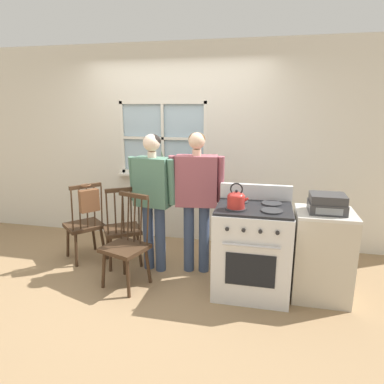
{
  "coord_description": "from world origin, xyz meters",
  "views": [
    {
      "loc": [
        1.21,
        -3.18,
        1.9
      ],
      "look_at": [
        0.44,
        0.25,
        1.0
      ],
      "focal_mm": 32.0,
      "sensor_mm": 36.0,
      "label": 1
    }
  ],
  "objects_px": {
    "person_elderly_left": "(153,191)",
    "kettle": "(236,199)",
    "side_counter": "(322,255)",
    "chair_by_window": "(85,225)",
    "potted_plant": "(162,168)",
    "chair_near_wall": "(122,230)",
    "handbag": "(89,200)",
    "chair_center_cluster": "(126,247)",
    "stereo": "(327,204)",
    "person_teen_center": "(197,191)",
    "stove": "(252,249)"
  },
  "relations": [
    {
      "from": "side_counter",
      "to": "chair_near_wall",
      "type": "bearing_deg",
      "value": 173.79
    },
    {
      "from": "stove",
      "to": "handbag",
      "type": "bearing_deg",
      "value": 174.38
    },
    {
      "from": "chair_by_window",
      "to": "person_elderly_left",
      "type": "relative_size",
      "value": 0.62
    },
    {
      "from": "person_teen_center",
      "to": "handbag",
      "type": "height_order",
      "value": "person_teen_center"
    },
    {
      "from": "chair_center_cluster",
      "to": "stereo",
      "type": "xyz_separation_m",
      "value": [
        1.99,
        0.2,
        0.55
      ]
    },
    {
      "from": "person_elderly_left",
      "to": "kettle",
      "type": "bearing_deg",
      "value": -11.98
    },
    {
      "from": "person_elderly_left",
      "to": "kettle",
      "type": "distance_m",
      "value": 1.05
    },
    {
      "from": "stove",
      "to": "stereo",
      "type": "bearing_deg",
      "value": 3.07
    },
    {
      "from": "person_teen_center",
      "to": "potted_plant",
      "type": "height_order",
      "value": "person_teen_center"
    },
    {
      "from": "chair_center_cluster",
      "to": "kettle",
      "type": "xyz_separation_m",
      "value": [
        1.14,
        0.03,
        0.58
      ]
    },
    {
      "from": "person_elderly_left",
      "to": "potted_plant",
      "type": "bearing_deg",
      "value": 111.26
    },
    {
      "from": "stove",
      "to": "potted_plant",
      "type": "distance_m",
      "value": 1.88
    },
    {
      "from": "stove",
      "to": "handbag",
      "type": "relative_size",
      "value": 3.53
    },
    {
      "from": "chair_near_wall",
      "to": "person_elderly_left",
      "type": "relative_size",
      "value": 0.62
    },
    {
      "from": "person_teen_center",
      "to": "handbag",
      "type": "relative_size",
      "value": 5.26
    },
    {
      "from": "chair_by_window",
      "to": "potted_plant",
      "type": "relative_size",
      "value": 2.86
    },
    {
      "from": "person_elderly_left",
      "to": "handbag",
      "type": "relative_size",
      "value": 5.19
    },
    {
      "from": "chair_by_window",
      "to": "stove",
      "type": "relative_size",
      "value": 0.92
    },
    {
      "from": "chair_near_wall",
      "to": "chair_center_cluster",
      "type": "distance_m",
      "value": 0.52
    },
    {
      "from": "potted_plant",
      "to": "handbag",
      "type": "height_order",
      "value": "potted_plant"
    },
    {
      "from": "potted_plant",
      "to": "person_teen_center",
      "type": "bearing_deg",
      "value": -52.02
    },
    {
      "from": "chair_near_wall",
      "to": "potted_plant",
      "type": "distance_m",
      "value": 1.1
    },
    {
      "from": "chair_near_wall",
      "to": "person_elderly_left",
      "type": "bearing_deg",
      "value": 141.39
    },
    {
      "from": "chair_near_wall",
      "to": "handbag",
      "type": "distance_m",
      "value": 0.53
    },
    {
      "from": "chair_center_cluster",
      "to": "potted_plant",
      "type": "relative_size",
      "value": 2.86
    },
    {
      "from": "chair_by_window",
      "to": "person_elderly_left",
      "type": "height_order",
      "value": "person_elderly_left"
    },
    {
      "from": "person_teen_center",
      "to": "potted_plant",
      "type": "distance_m",
      "value": 1.11
    },
    {
      "from": "person_elderly_left",
      "to": "person_teen_center",
      "type": "xyz_separation_m",
      "value": [
        0.49,
        0.07,
        0.02
      ]
    },
    {
      "from": "person_elderly_left",
      "to": "kettle",
      "type": "height_order",
      "value": "person_elderly_left"
    },
    {
      "from": "stove",
      "to": "stereo",
      "type": "xyz_separation_m",
      "value": [
        0.68,
        0.04,
        0.51
      ]
    },
    {
      "from": "kettle",
      "to": "handbag",
      "type": "xyz_separation_m",
      "value": [
        -1.74,
        0.32,
        -0.2
      ]
    },
    {
      "from": "person_teen_center",
      "to": "side_counter",
      "type": "distance_m",
      "value": 1.46
    },
    {
      "from": "kettle",
      "to": "handbag",
      "type": "height_order",
      "value": "kettle"
    },
    {
      "from": "chair_center_cluster",
      "to": "handbag",
      "type": "bearing_deg",
      "value": 168.25
    },
    {
      "from": "chair_near_wall",
      "to": "person_teen_center",
      "type": "relative_size",
      "value": 0.62
    },
    {
      "from": "side_counter",
      "to": "stereo",
      "type": "height_order",
      "value": "stereo"
    },
    {
      "from": "chair_by_window",
      "to": "person_teen_center",
      "type": "xyz_separation_m",
      "value": [
        1.43,
        -0.02,
        0.53
      ]
    },
    {
      "from": "chair_by_window",
      "to": "person_teen_center",
      "type": "relative_size",
      "value": 0.62
    },
    {
      "from": "stereo",
      "to": "person_teen_center",
      "type": "bearing_deg",
      "value": 167.93
    },
    {
      "from": "person_elderly_left",
      "to": "chair_center_cluster",
      "type": "bearing_deg",
      "value": -102.74
    },
    {
      "from": "chair_near_wall",
      "to": "stove",
      "type": "distance_m",
      "value": 1.59
    },
    {
      "from": "potted_plant",
      "to": "handbag",
      "type": "relative_size",
      "value": 1.13
    },
    {
      "from": "potted_plant",
      "to": "stereo",
      "type": "distance_m",
      "value": 2.33
    },
    {
      "from": "handbag",
      "to": "potted_plant",
      "type": "bearing_deg",
      "value": 60.58
    },
    {
      "from": "side_counter",
      "to": "person_elderly_left",
      "type": "bearing_deg",
      "value": 173.87
    },
    {
      "from": "person_teen_center",
      "to": "kettle",
      "type": "bearing_deg",
      "value": -49.92
    },
    {
      "from": "potted_plant",
      "to": "handbag",
      "type": "xyz_separation_m",
      "value": [
        -0.57,
        -1.01,
        -0.21
      ]
    },
    {
      "from": "person_elderly_left",
      "to": "stereo",
      "type": "distance_m",
      "value": 1.83
    },
    {
      "from": "side_counter",
      "to": "stove",
      "type": "bearing_deg",
      "value": -175.19
    },
    {
      "from": "stove",
      "to": "person_elderly_left",
      "type": "bearing_deg",
      "value": 167.49
    }
  ]
}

